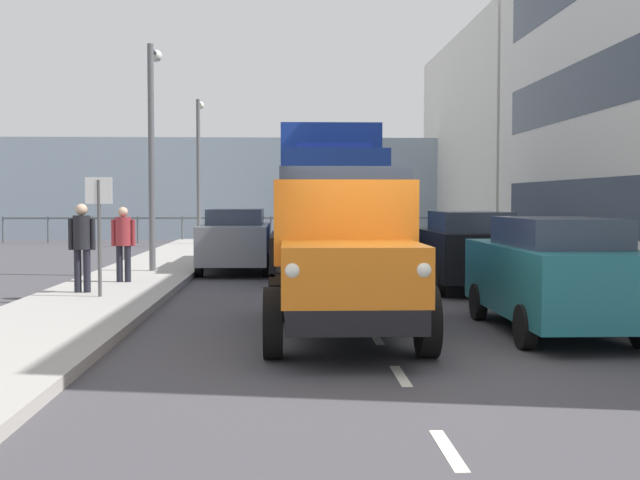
% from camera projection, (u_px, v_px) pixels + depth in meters
% --- Properties ---
extents(ground_plane, '(80.00, 80.00, 0.00)m').
position_uv_depth(ground_plane, '(342.00, 286.00, 18.96)').
color(ground_plane, '#423F44').
extents(sidewalk_left, '(2.58, 38.56, 0.15)m').
position_uv_depth(sidewalk_left, '(553.00, 281.00, 19.16)').
color(sidewalk_left, '#9E9993').
rests_on(sidewalk_left, ground_plane).
extents(sidewalk_right, '(2.58, 38.56, 0.15)m').
position_uv_depth(sidewalk_right, '(127.00, 283.00, 18.76)').
color(sidewalk_right, '#9E9993').
rests_on(sidewalk_right, ground_plane).
extents(road_centreline_markings, '(0.12, 34.43, 0.01)m').
position_uv_depth(road_centreline_markings, '(344.00, 288.00, 18.37)').
color(road_centreline_markings, silver).
rests_on(road_centreline_markings, ground_plane).
extents(building_far_block, '(7.35, 15.71, 9.19)m').
position_uv_depth(building_far_block, '(533.00, 141.00, 37.29)').
color(building_far_block, silver).
rests_on(building_far_block, ground_plane).
extents(sea_horizon, '(80.00, 0.80, 5.00)m').
position_uv_depth(sea_horizon, '(312.00, 189.00, 41.07)').
color(sea_horizon, '#8C9EAD').
rests_on(sea_horizon, ground_plane).
extents(seawall_railing, '(28.08, 0.08, 1.20)m').
position_uv_depth(seawall_railing, '(315.00, 222.00, 37.56)').
color(seawall_railing, '#4C5156').
rests_on(seawall_railing, ground_plane).
extents(truck_vintage_orange, '(2.17, 5.64, 2.43)m').
position_uv_depth(truck_vintage_orange, '(343.00, 257.00, 11.58)').
color(truck_vintage_orange, black).
rests_on(truck_vintage_orange, ground_plane).
extents(lorry_cargo_blue, '(2.58, 8.20, 3.87)m').
position_uv_depth(lorry_cargo_blue, '(328.00, 196.00, 22.17)').
color(lorry_cargo_blue, '#193899').
rests_on(lorry_cargo_blue, ground_plane).
extents(car_teal_kerbside_near, '(1.76, 4.33, 1.72)m').
position_uv_depth(car_teal_kerbside_near, '(553.00, 273.00, 12.23)').
color(car_teal_kerbside_near, '#1E6670').
rests_on(car_teal_kerbside_near, ground_plane).
extents(car_black_kerbside_1, '(1.86, 3.95, 1.72)m').
position_uv_depth(car_black_kerbside_1, '(468.00, 249.00, 17.99)').
color(car_black_kerbside_1, black).
rests_on(car_black_kerbside_1, ground_plane).
extents(car_grey_oppositeside_0, '(1.87, 4.43, 1.72)m').
position_uv_depth(car_grey_oppositeside_0, '(236.00, 239.00, 22.43)').
color(car_grey_oppositeside_0, slate).
rests_on(car_grey_oppositeside_0, ground_plane).
extents(pedestrian_couple_a, '(0.53, 0.34, 1.75)m').
position_uv_depth(pedestrian_couple_a, '(82.00, 240.00, 16.23)').
color(pedestrian_couple_a, black).
rests_on(pedestrian_couple_a, sidewalk_right).
extents(pedestrian_near_railing, '(0.53, 0.34, 1.66)m').
position_uv_depth(pedestrian_near_railing, '(123.00, 238.00, 18.28)').
color(pedestrian_near_railing, black).
rests_on(pedestrian_near_railing, sidewalk_right).
extents(lamp_post_promenade, '(0.32, 1.14, 5.78)m').
position_uv_depth(lamp_post_promenade, '(152.00, 135.00, 21.19)').
color(lamp_post_promenade, '#59595B').
rests_on(lamp_post_promenade, sidewalk_right).
extents(lamp_post_far, '(0.32, 1.14, 5.91)m').
position_uv_depth(lamp_post_far, '(199.00, 157.00, 33.94)').
color(lamp_post_far, '#59595B').
rests_on(lamp_post_far, sidewalk_right).
extents(street_sign, '(0.50, 0.07, 2.25)m').
position_uv_depth(street_sign, '(99.00, 215.00, 15.52)').
color(street_sign, '#4C4C4C').
rests_on(street_sign, sidewalk_right).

